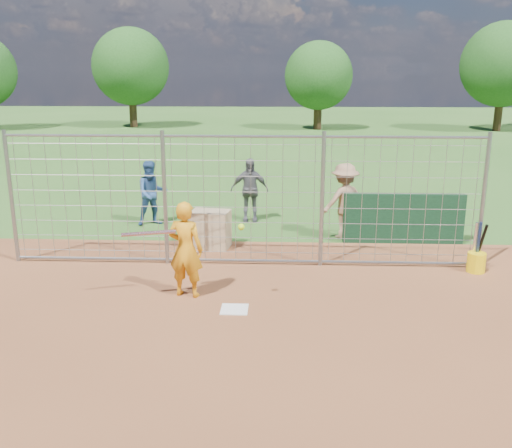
{
  "coord_description": "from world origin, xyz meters",
  "views": [
    {
      "loc": [
        0.71,
        -8.56,
        3.7
      ],
      "look_at": [
        0.3,
        0.8,
        1.15
      ],
      "focal_mm": 40.0,
      "sensor_mm": 36.0,
      "label": 1
    }
  ],
  "objects_px": {
    "equipment_bin": "(211,229)",
    "bucket_with_bats": "(476,260)",
    "bystander_a": "(152,193)",
    "bystander_c": "(344,201)",
    "batter": "(186,249)",
    "bystander_b": "(249,190)"
  },
  "relations": [
    {
      "from": "bystander_c",
      "to": "batter",
      "type": "bearing_deg",
      "value": 23.96
    },
    {
      "from": "bystander_c",
      "to": "equipment_bin",
      "type": "distance_m",
      "value": 3.07
    },
    {
      "from": "bystander_b",
      "to": "bystander_c",
      "type": "relative_size",
      "value": 0.94
    },
    {
      "from": "batter",
      "to": "bystander_a",
      "type": "distance_m",
      "value": 4.75
    },
    {
      "from": "equipment_bin",
      "to": "batter",
      "type": "bearing_deg",
      "value": -82.98
    },
    {
      "from": "bystander_c",
      "to": "equipment_bin",
      "type": "bearing_deg",
      "value": -9.58
    },
    {
      "from": "bystander_a",
      "to": "bystander_b",
      "type": "height_order",
      "value": "bystander_b"
    },
    {
      "from": "bystander_a",
      "to": "bystander_c",
      "type": "xyz_separation_m",
      "value": [
        4.55,
        -0.9,
        0.06
      ]
    },
    {
      "from": "bystander_c",
      "to": "bystander_b",
      "type": "bearing_deg",
      "value": -57.92
    },
    {
      "from": "bystander_a",
      "to": "equipment_bin",
      "type": "relative_size",
      "value": 1.97
    },
    {
      "from": "equipment_bin",
      "to": "bucket_with_bats",
      "type": "height_order",
      "value": "bucket_with_bats"
    },
    {
      "from": "batter",
      "to": "bystander_b",
      "type": "bearing_deg",
      "value": -86.47
    },
    {
      "from": "bystander_c",
      "to": "bucket_with_bats",
      "type": "relative_size",
      "value": 1.74
    },
    {
      "from": "equipment_bin",
      "to": "bucket_with_bats",
      "type": "distance_m",
      "value": 5.35
    },
    {
      "from": "batter",
      "to": "bystander_a",
      "type": "bearing_deg",
      "value": -58.27
    },
    {
      "from": "bystander_a",
      "to": "batter",
      "type": "bearing_deg",
      "value": -95.31
    },
    {
      "from": "bucket_with_bats",
      "to": "bystander_b",
      "type": "bearing_deg",
      "value": 141.49
    },
    {
      "from": "bystander_b",
      "to": "batter",
      "type": "bearing_deg",
      "value": -101.17
    },
    {
      "from": "bystander_b",
      "to": "bystander_a",
      "type": "bearing_deg",
      "value": -170.99
    },
    {
      "from": "bystander_a",
      "to": "bystander_c",
      "type": "height_order",
      "value": "bystander_c"
    },
    {
      "from": "bystander_b",
      "to": "equipment_bin",
      "type": "bearing_deg",
      "value": -109.77
    },
    {
      "from": "batter",
      "to": "bystander_c",
      "type": "height_order",
      "value": "bystander_c"
    }
  ]
}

